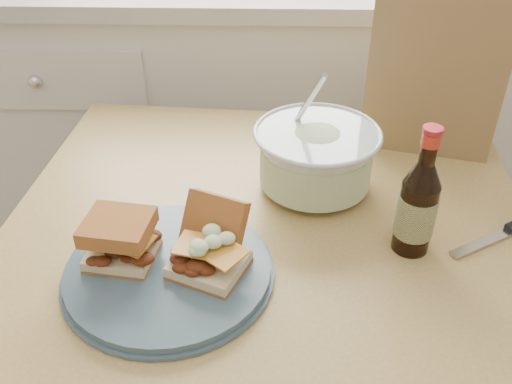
{
  "coord_description": "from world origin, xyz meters",
  "views": [
    {
      "loc": [
        0.09,
        0.08,
        1.35
      ],
      "look_at": [
        0.07,
        0.82,
        0.83
      ],
      "focal_mm": 40.0,
      "sensor_mm": 36.0,
      "label": 1
    }
  ],
  "objects_px": {
    "coleslaw_bowl": "(316,160)",
    "plate": "(169,271)",
    "dining_table": "(265,284)",
    "paper_bag": "(436,62)",
    "beer_bottle": "(417,206)"
  },
  "relations": [
    {
      "from": "coleslaw_bowl",
      "to": "plate",
      "type": "bearing_deg",
      "value": -133.52
    },
    {
      "from": "dining_table",
      "to": "paper_bag",
      "type": "bearing_deg",
      "value": 50.71
    },
    {
      "from": "plate",
      "to": "paper_bag",
      "type": "bearing_deg",
      "value": 43.17
    },
    {
      "from": "plate",
      "to": "dining_table",
      "type": "bearing_deg",
      "value": 34.01
    },
    {
      "from": "coleslaw_bowl",
      "to": "paper_bag",
      "type": "xyz_separation_m",
      "value": [
        0.24,
        0.2,
        0.11
      ]
    },
    {
      "from": "dining_table",
      "to": "plate",
      "type": "bearing_deg",
      "value": -141.79
    },
    {
      "from": "paper_bag",
      "to": "dining_table",
      "type": "bearing_deg",
      "value": -119.6
    },
    {
      "from": "dining_table",
      "to": "beer_bottle",
      "type": "height_order",
      "value": "beer_bottle"
    },
    {
      "from": "coleslaw_bowl",
      "to": "dining_table",
      "type": "bearing_deg",
      "value": -120.78
    },
    {
      "from": "plate",
      "to": "paper_bag",
      "type": "distance_m",
      "value": 0.67
    },
    {
      "from": "beer_bottle",
      "to": "paper_bag",
      "type": "xyz_separation_m",
      "value": [
        0.1,
        0.37,
        0.08
      ]
    },
    {
      "from": "dining_table",
      "to": "beer_bottle",
      "type": "distance_m",
      "value": 0.3
    },
    {
      "from": "dining_table",
      "to": "paper_bag",
      "type": "height_order",
      "value": "paper_bag"
    },
    {
      "from": "dining_table",
      "to": "coleslaw_bowl",
      "type": "relative_size",
      "value": 4.21
    },
    {
      "from": "dining_table",
      "to": "plate",
      "type": "relative_size",
      "value": 3.09
    }
  ]
}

